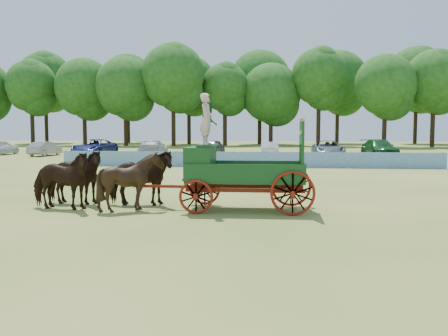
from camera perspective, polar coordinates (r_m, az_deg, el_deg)
ground at (r=16.02m, az=2.58°, el=-5.10°), size 160.00×160.00×0.00m
horse_lead_left at (r=17.31m, az=-18.22°, el=-1.36°), size 2.41×1.34×1.94m
horse_lead_right at (r=18.31m, az=-16.81°, el=-1.01°), size 2.37×1.23×1.94m
horse_wheel_left at (r=16.47m, az=-10.58°, el=-1.50°), size 2.05×1.90×1.94m
horse_wheel_right at (r=17.52m, az=-9.55°, el=-1.12°), size 2.40×1.31×1.94m
farm_dray at (r=16.38m, az=-0.04°, el=0.80°), size 5.99×2.00×3.80m
sponsor_banner at (r=33.89m, az=2.73°, el=0.98°), size 26.00×0.08×1.05m
parked_cars at (r=46.14m, az=-2.95°, el=2.27°), size 38.78×7.50×1.59m
treeline at (r=76.94m, az=1.71°, el=9.82°), size 89.61×24.18×15.82m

